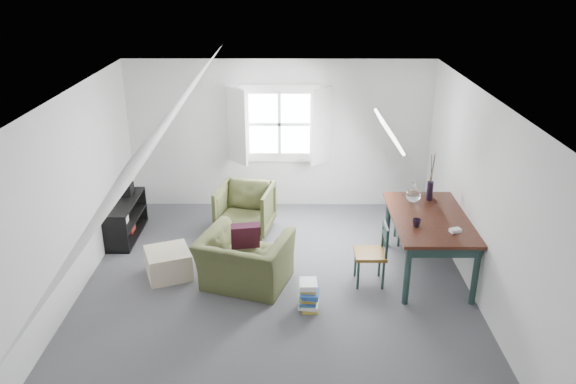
{
  "coord_description": "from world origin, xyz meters",
  "views": [
    {
      "loc": [
        0.2,
        -6.19,
        3.95
      ],
      "look_at": [
        0.15,
        0.6,
        1.12
      ],
      "focal_mm": 35.0,
      "sensor_mm": 36.0,
      "label": 1
    }
  ],
  "objects_px": {
    "armchair_far": "(246,231)",
    "dining_chair_far": "(410,216)",
    "armchair_near": "(246,284)",
    "media_shelf": "(125,221)",
    "dining_table": "(430,224)",
    "dining_chair_near": "(373,253)",
    "magazine_stack": "(309,295)",
    "ottoman": "(168,263)"
  },
  "relations": [
    {
      "from": "armchair_near",
      "to": "dining_table",
      "type": "height_order",
      "value": "dining_table"
    },
    {
      "from": "dining_chair_far",
      "to": "magazine_stack",
      "type": "distance_m",
      "value": 2.34
    },
    {
      "from": "armchair_far",
      "to": "dining_chair_far",
      "type": "relative_size",
      "value": 0.98
    },
    {
      "from": "armchair_near",
      "to": "dining_table",
      "type": "xyz_separation_m",
      "value": [
        2.42,
        0.32,
        0.73
      ]
    },
    {
      "from": "dining_chair_near",
      "to": "media_shelf",
      "type": "xyz_separation_m",
      "value": [
        -3.59,
        1.28,
        -0.18
      ]
    },
    {
      "from": "dining_table",
      "to": "dining_chair_near",
      "type": "distance_m",
      "value": 0.86
    },
    {
      "from": "dining_chair_far",
      "to": "ottoman",
      "type": "bearing_deg",
      "value": 16.07
    },
    {
      "from": "magazine_stack",
      "to": "media_shelf",
      "type": "bearing_deg",
      "value": 145.58
    },
    {
      "from": "armchair_near",
      "to": "dining_chair_far",
      "type": "xyz_separation_m",
      "value": [
        2.35,
        1.2,
        0.44
      ]
    },
    {
      "from": "ottoman",
      "to": "dining_table",
      "type": "relative_size",
      "value": 0.33
    },
    {
      "from": "armchair_near",
      "to": "magazine_stack",
      "type": "height_order",
      "value": "magazine_stack"
    },
    {
      "from": "armchair_far",
      "to": "magazine_stack",
      "type": "distance_m",
      "value": 2.32
    },
    {
      "from": "armchair_near",
      "to": "armchair_far",
      "type": "xyz_separation_m",
      "value": [
        -0.12,
        1.57,
        0.0
      ]
    },
    {
      "from": "dining_table",
      "to": "armchair_near",
      "type": "bearing_deg",
      "value": -169.65
    },
    {
      "from": "dining_chair_near",
      "to": "armchair_near",
      "type": "bearing_deg",
      "value": -74.57
    },
    {
      "from": "dining_table",
      "to": "media_shelf",
      "type": "distance_m",
      "value": 4.5
    },
    {
      "from": "magazine_stack",
      "to": "dining_table",
      "type": "bearing_deg",
      "value": 28.39
    },
    {
      "from": "armchair_near",
      "to": "dining_table",
      "type": "distance_m",
      "value": 2.55
    },
    {
      "from": "dining_table",
      "to": "magazine_stack",
      "type": "relative_size",
      "value": 4.59
    },
    {
      "from": "dining_chair_far",
      "to": "dining_chair_near",
      "type": "height_order",
      "value": "same"
    },
    {
      "from": "armchair_far",
      "to": "dining_table",
      "type": "distance_m",
      "value": 2.92
    },
    {
      "from": "armchair_far",
      "to": "ottoman",
      "type": "distance_m",
      "value": 1.65
    },
    {
      "from": "armchair_far",
      "to": "magazine_stack",
      "type": "bearing_deg",
      "value": -54.86
    },
    {
      "from": "armchair_near",
      "to": "dining_chair_near",
      "type": "relative_size",
      "value": 1.28
    },
    {
      "from": "dining_chair_far",
      "to": "armchair_far",
      "type": "bearing_deg",
      "value": -8.5
    },
    {
      "from": "media_shelf",
      "to": "armchair_near",
      "type": "bearing_deg",
      "value": -30.52
    },
    {
      "from": "armchair_near",
      "to": "dining_chair_far",
      "type": "bearing_deg",
      "value": -134.59
    },
    {
      "from": "armchair_far",
      "to": "dining_chair_near",
      "type": "bearing_deg",
      "value": -29.1
    },
    {
      "from": "ottoman",
      "to": "dining_table",
      "type": "height_order",
      "value": "dining_table"
    },
    {
      "from": "armchair_far",
      "to": "dining_chair_near",
      "type": "height_order",
      "value": "dining_chair_near"
    },
    {
      "from": "dining_table",
      "to": "armchair_far",
      "type": "bearing_deg",
      "value": 156.57
    },
    {
      "from": "dining_table",
      "to": "magazine_stack",
      "type": "height_order",
      "value": "dining_table"
    },
    {
      "from": "armchair_far",
      "to": "dining_table",
      "type": "bearing_deg",
      "value": -14.76
    },
    {
      "from": "armchair_near",
      "to": "ottoman",
      "type": "bearing_deg",
      "value": 6.36
    },
    {
      "from": "armchair_near",
      "to": "media_shelf",
      "type": "xyz_separation_m",
      "value": [
        -1.94,
        1.34,
        0.27
      ]
    },
    {
      "from": "ottoman",
      "to": "armchair_near",
      "type": "bearing_deg",
      "value": -12.03
    },
    {
      "from": "media_shelf",
      "to": "armchair_far",
      "type": "bearing_deg",
      "value": 11.39
    },
    {
      "from": "ottoman",
      "to": "dining_chair_near",
      "type": "height_order",
      "value": "dining_chair_near"
    },
    {
      "from": "dining_table",
      "to": "media_shelf",
      "type": "relative_size",
      "value": 1.46
    },
    {
      "from": "ottoman",
      "to": "media_shelf",
      "type": "relative_size",
      "value": 0.48
    },
    {
      "from": "ottoman",
      "to": "dining_chair_near",
      "type": "relative_size",
      "value": 0.65
    },
    {
      "from": "dining_chair_far",
      "to": "media_shelf",
      "type": "bearing_deg",
      "value": -1.8
    }
  ]
}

